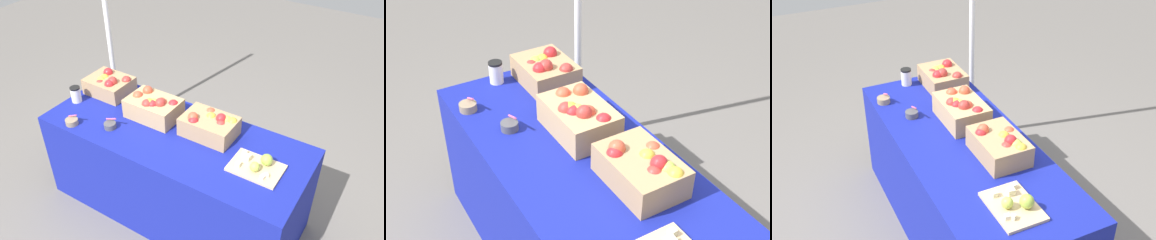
{
  "view_description": "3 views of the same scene",
  "coord_description": "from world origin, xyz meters",
  "views": [
    {
      "loc": [
        1.27,
        -1.79,
        2.45
      ],
      "look_at": [
        0.12,
        0.04,
        0.88
      ],
      "focal_mm": 37.49,
      "sensor_mm": 36.0,
      "label": 1
    },
    {
      "loc": [
        1.49,
        -0.93,
        2.17
      ],
      "look_at": [
        -0.06,
        -0.02,
        0.95
      ],
      "focal_mm": 48.3,
      "sensor_mm": 36.0,
      "label": 2
    },
    {
      "loc": [
        2.21,
        -1.05,
        2.43
      ],
      "look_at": [
        -0.12,
        0.05,
        0.82
      ],
      "focal_mm": 45.61,
      "sensor_mm": 36.0,
      "label": 3
    }
  ],
  "objects": [
    {
      "name": "tent_pole",
      "position": [
        -1.06,
        0.57,
        1.11
      ],
      "size": [
        0.04,
        0.04,
        2.23
      ],
      "primitive_type": "cylinder",
      "color": "white",
      "rests_on": "ground_plane"
    },
    {
      "name": "sample_bowl_near",
      "position": [
        -0.41,
        -0.19,
        0.76
      ],
      "size": [
        0.1,
        0.09,
        0.09
      ],
      "color": "#4C4C51",
      "rests_on": "table"
    },
    {
      "name": "sample_bowl_mid",
      "position": [
        -0.68,
        -0.3,
        0.76
      ],
      "size": [
        0.09,
        0.09,
        0.09
      ],
      "color": "gray",
      "rests_on": "table"
    },
    {
      "name": "cutting_board_front",
      "position": [
        0.64,
        -0.02,
        0.76
      ],
      "size": [
        0.32,
        0.23,
        0.09
      ],
      "color": "#D1B284",
      "rests_on": "table"
    },
    {
      "name": "apple_crate_middle",
      "position": [
        -0.23,
        0.09,
        0.83
      ],
      "size": [
        0.38,
        0.26,
        0.19
      ],
      "color": "tan",
      "rests_on": "table"
    },
    {
      "name": "ground_plane",
      "position": [
        0.0,
        0.0,
        0.0
      ],
      "size": [
        10.0,
        10.0,
        0.0
      ],
      "primitive_type": "plane",
      "color": "slate"
    },
    {
      "name": "apple_crate_left",
      "position": [
        -0.73,
        0.17,
        0.82
      ],
      "size": [
        0.34,
        0.27,
        0.18
      ],
      "color": "tan",
      "rests_on": "table"
    },
    {
      "name": "table",
      "position": [
        0.0,
        0.0,
        0.37
      ],
      "size": [
        1.9,
        0.76,
        0.74
      ],
      "primitive_type": "cube",
      "color": "navy",
      "rests_on": "ground_plane"
    },
    {
      "name": "apple_crate_right",
      "position": [
        0.22,
        0.12,
        0.82
      ],
      "size": [
        0.37,
        0.25,
        0.18
      ],
      "color": "tan",
      "rests_on": "table"
    },
    {
      "name": "coffee_cup",
      "position": [
        -0.86,
        -0.07,
        0.8
      ],
      "size": [
        0.08,
        0.08,
        0.12
      ],
      "color": "silver",
      "rests_on": "table"
    }
  ]
}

